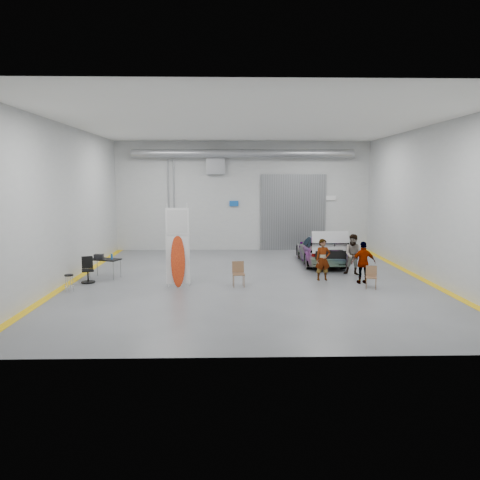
{
  "coord_description": "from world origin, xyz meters",
  "views": [
    {
      "loc": [
        -0.79,
        -17.93,
        3.92
      ],
      "look_at": [
        -0.34,
        0.69,
        1.5
      ],
      "focal_mm": 35.0,
      "sensor_mm": 36.0,
      "label": 1
    }
  ],
  "objects_px": {
    "person_a": "(323,260)",
    "surfboard_display": "(177,253)",
    "sedan_car": "(321,250)",
    "shop_stool": "(69,283)",
    "office_chair": "(88,271)",
    "person_c": "(363,263)",
    "person_b": "(354,255)",
    "folding_chair_far": "(371,282)",
    "work_table": "(103,259)",
    "folding_chair_near": "(239,279)"
  },
  "relations": [
    {
      "from": "folding_chair_far",
      "to": "folding_chair_near",
      "type": "bearing_deg",
      "value": -169.23
    },
    {
      "from": "sedan_car",
      "to": "work_table",
      "type": "bearing_deg",
      "value": 18.52
    },
    {
      "from": "office_chair",
      "to": "person_a",
      "type": "bearing_deg",
      "value": -17.16
    },
    {
      "from": "person_b",
      "to": "office_chair",
      "type": "distance_m",
      "value": 10.6
    },
    {
      "from": "shop_stool",
      "to": "office_chair",
      "type": "xyz_separation_m",
      "value": [
        0.22,
        1.53,
        0.12
      ]
    },
    {
      "from": "surfboard_display",
      "to": "folding_chair_far",
      "type": "distance_m",
      "value": 7.11
    },
    {
      "from": "person_a",
      "to": "person_c",
      "type": "xyz_separation_m",
      "value": [
        1.41,
        -0.63,
        -0.01
      ]
    },
    {
      "from": "person_c",
      "to": "office_chair",
      "type": "xyz_separation_m",
      "value": [
        -10.45,
        0.42,
        -0.37
      ]
    },
    {
      "from": "person_b",
      "to": "surfboard_display",
      "type": "height_order",
      "value": "surfboard_display"
    },
    {
      "from": "office_chair",
      "to": "person_b",
      "type": "bearing_deg",
      "value": -11.93
    },
    {
      "from": "sedan_car",
      "to": "office_chair",
      "type": "bearing_deg",
      "value": 22.65
    },
    {
      "from": "shop_stool",
      "to": "folding_chair_far",
      "type": "bearing_deg",
      "value": 1.43
    },
    {
      "from": "sedan_car",
      "to": "shop_stool",
      "type": "relative_size",
      "value": 7.37
    },
    {
      "from": "shop_stool",
      "to": "work_table",
      "type": "xyz_separation_m",
      "value": [
        0.56,
        2.42,
        0.45
      ]
    },
    {
      "from": "person_a",
      "to": "work_table",
      "type": "xyz_separation_m",
      "value": [
        -8.7,
        0.68,
        -0.05
      ]
    },
    {
      "from": "sedan_car",
      "to": "surfboard_display",
      "type": "xyz_separation_m",
      "value": [
        -6.18,
        -4.62,
        0.58
      ]
    },
    {
      "from": "shop_stool",
      "to": "office_chair",
      "type": "bearing_deg",
      "value": 81.92
    },
    {
      "from": "person_b",
      "to": "office_chair",
      "type": "relative_size",
      "value": 1.73
    },
    {
      "from": "folding_chair_far",
      "to": "surfboard_display",
      "type": "bearing_deg",
      "value": -167.82
    },
    {
      "from": "person_b",
      "to": "folding_chair_near",
      "type": "distance_m",
      "value": 5.25
    },
    {
      "from": "surfboard_display",
      "to": "work_table",
      "type": "xyz_separation_m",
      "value": [
        -3.14,
        1.69,
        -0.48
      ]
    },
    {
      "from": "person_a",
      "to": "work_table",
      "type": "relative_size",
      "value": 1.21
    },
    {
      "from": "person_a",
      "to": "folding_chair_far",
      "type": "height_order",
      "value": "person_a"
    },
    {
      "from": "folding_chair_near",
      "to": "office_chair",
      "type": "xyz_separation_m",
      "value": [
        -5.72,
        0.83,
        0.14
      ]
    },
    {
      "from": "surfboard_display",
      "to": "office_chair",
      "type": "distance_m",
      "value": 3.66
    },
    {
      "from": "surfboard_display",
      "to": "office_chair",
      "type": "xyz_separation_m",
      "value": [
        -3.48,
        0.8,
        -0.82
      ]
    },
    {
      "from": "person_c",
      "to": "folding_chair_far",
      "type": "bearing_deg",
      "value": 89.93
    },
    {
      "from": "person_a",
      "to": "person_b",
      "type": "height_order",
      "value": "person_b"
    },
    {
      "from": "person_c",
      "to": "office_chair",
      "type": "relative_size",
      "value": 1.64
    },
    {
      "from": "sedan_car",
      "to": "surfboard_display",
      "type": "bearing_deg",
      "value": 37.85
    },
    {
      "from": "person_b",
      "to": "surfboard_display",
      "type": "xyz_separation_m",
      "value": [
        -7.05,
        -2.01,
        0.4
      ]
    },
    {
      "from": "sedan_car",
      "to": "person_a",
      "type": "xyz_separation_m",
      "value": [
        -0.62,
        -3.61,
        0.15
      ]
    },
    {
      "from": "sedan_car",
      "to": "folding_chair_far",
      "type": "xyz_separation_m",
      "value": [
        0.84,
        -5.09,
        -0.41
      ]
    },
    {
      "from": "person_b",
      "to": "folding_chair_far",
      "type": "height_order",
      "value": "person_b"
    },
    {
      "from": "person_a",
      "to": "person_b",
      "type": "xyz_separation_m",
      "value": [
        1.49,
        1.0,
        0.03
      ]
    },
    {
      "from": "folding_chair_near",
      "to": "office_chair",
      "type": "bearing_deg",
      "value": 167.2
    },
    {
      "from": "folding_chair_near",
      "to": "work_table",
      "type": "distance_m",
      "value": 5.67
    },
    {
      "from": "person_b",
      "to": "person_c",
      "type": "xyz_separation_m",
      "value": [
        -0.08,
        -1.63,
        -0.04
      ]
    },
    {
      "from": "person_b",
      "to": "shop_stool",
      "type": "relative_size",
      "value": 2.71
    },
    {
      "from": "sedan_car",
      "to": "folding_chair_near",
      "type": "distance_m",
      "value": 6.11
    },
    {
      "from": "sedan_car",
      "to": "folding_chair_near",
      "type": "height_order",
      "value": "sedan_car"
    },
    {
      "from": "sedan_car",
      "to": "person_a",
      "type": "relative_size",
      "value": 2.82
    },
    {
      "from": "person_c",
      "to": "surfboard_display",
      "type": "distance_m",
      "value": 6.99
    },
    {
      "from": "folding_chair_near",
      "to": "folding_chair_far",
      "type": "bearing_deg",
      "value": -9.72
    },
    {
      "from": "person_a",
      "to": "person_c",
      "type": "distance_m",
      "value": 1.54
    },
    {
      "from": "person_b",
      "to": "shop_stool",
      "type": "distance_m",
      "value": 11.1
    },
    {
      "from": "surfboard_display",
      "to": "work_table",
      "type": "distance_m",
      "value": 3.6
    },
    {
      "from": "folding_chair_far",
      "to": "shop_stool",
      "type": "distance_m",
      "value": 10.72
    },
    {
      "from": "sedan_car",
      "to": "surfboard_display",
      "type": "distance_m",
      "value": 7.74
    },
    {
      "from": "person_a",
      "to": "surfboard_display",
      "type": "bearing_deg",
      "value": -175.37
    }
  ]
}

